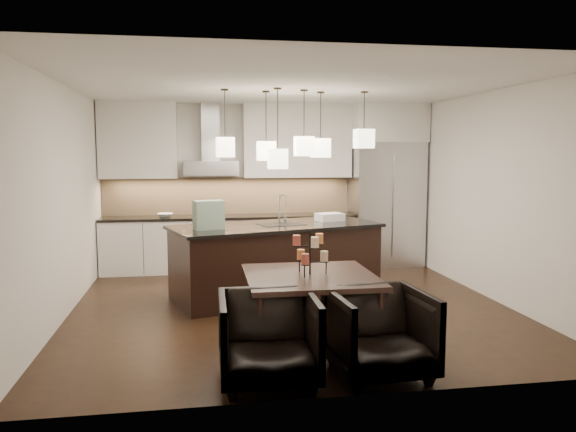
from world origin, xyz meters
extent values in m
cube|color=black|center=(0.00, 0.00, -0.01)|extent=(5.50, 5.50, 0.02)
cube|color=white|center=(0.00, 0.00, 2.81)|extent=(5.50, 5.50, 0.02)
cube|color=silver|center=(0.00, 2.76, 1.40)|extent=(5.50, 0.02, 2.80)
cube|color=silver|center=(0.00, -2.76, 1.40)|extent=(5.50, 0.02, 2.80)
cube|color=silver|center=(-2.76, 0.00, 1.40)|extent=(0.02, 5.50, 2.80)
cube|color=silver|center=(2.76, 0.00, 1.40)|extent=(0.02, 5.50, 2.80)
cube|color=#B7B7BA|center=(2.10, 2.38, 1.07)|extent=(1.20, 0.72, 2.15)
cube|color=silver|center=(2.10, 2.38, 2.47)|extent=(1.26, 0.72, 0.65)
cube|color=silver|center=(-0.62, 2.43, 0.44)|extent=(4.21, 0.62, 0.88)
cube|color=black|center=(-0.62, 2.43, 0.90)|extent=(4.21, 0.66, 0.04)
cube|color=tan|center=(-0.62, 2.73, 1.24)|extent=(4.21, 0.02, 0.63)
cube|color=silver|center=(-2.10, 2.57, 2.17)|extent=(1.25, 0.35, 1.25)
cube|color=silver|center=(0.55, 2.57, 2.17)|extent=(1.85, 0.35, 1.25)
cube|color=#B7B7BA|center=(-0.93, 2.48, 1.72)|extent=(0.90, 0.52, 0.24)
cube|color=#B7B7BA|center=(-0.93, 2.59, 2.32)|extent=(0.30, 0.28, 0.96)
imported|color=silver|center=(-1.69, 2.38, 0.95)|extent=(0.27, 0.27, 0.06)
cube|color=black|center=(-0.12, 0.51, 0.48)|extent=(2.92, 1.82, 0.96)
cube|color=black|center=(-0.12, 0.51, 0.98)|extent=(3.02, 1.92, 0.04)
cube|color=#265F35|center=(-1.03, 0.18, 1.19)|extent=(0.41, 0.29, 0.37)
cube|color=silver|center=(0.71, 0.81, 1.05)|extent=(0.43, 0.36, 0.11)
cylinder|color=beige|center=(0.06, -1.61, 0.95)|extent=(0.08, 0.08, 0.10)
cylinder|color=orange|center=(-0.15, -1.49, 0.95)|extent=(0.08, 0.08, 0.10)
cylinder|color=#B14638|center=(-0.15, -1.73, 0.95)|extent=(0.08, 0.08, 0.10)
cylinder|color=orange|center=(0.04, -1.52, 1.11)|extent=(0.08, 0.08, 0.10)
cylinder|color=#B14638|center=(-0.21, -1.59, 1.11)|extent=(0.08, 0.08, 0.10)
cylinder|color=beige|center=(-0.06, -1.74, 1.11)|extent=(0.08, 0.08, 0.10)
imported|color=black|center=(-0.60, -2.37, 0.39)|extent=(0.86, 0.88, 0.78)
imported|color=black|center=(0.39, -2.38, 0.39)|extent=(0.90, 0.92, 0.78)
cube|color=white|center=(-0.79, 0.51, 2.04)|extent=(0.24, 0.24, 0.26)
cube|color=white|center=(-0.23, 0.64, 2.00)|extent=(0.24, 0.24, 0.26)
cube|color=white|center=(0.25, 0.41, 2.06)|extent=(0.24, 0.24, 0.26)
cube|color=white|center=(0.52, 0.62, 2.04)|extent=(0.24, 0.24, 0.26)
cube|color=white|center=(1.10, 0.49, 2.16)|extent=(0.24, 0.24, 0.26)
cube|color=white|center=(-0.13, 0.26, 1.89)|extent=(0.24, 0.24, 0.26)
camera|label=1|loc=(-1.19, -6.98, 1.97)|focal=35.00mm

